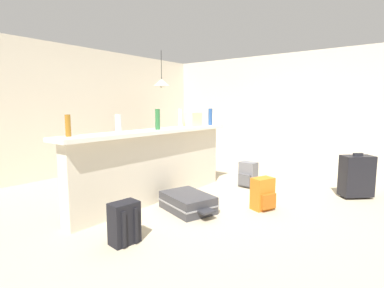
{
  "coord_description": "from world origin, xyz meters",
  "views": [
    {
      "loc": [
        -3.68,
        -2.45,
        1.36
      ],
      "look_at": [
        0.29,
        0.61,
        0.72
      ],
      "focal_mm": 28.28,
      "sensor_mm": 36.0,
      "label": 1
    }
  ],
  "objects_px": {
    "bottle_blue": "(210,117)",
    "suitcase_flat_charcoal": "(188,202)",
    "pendant_lamp": "(162,83)",
    "backpack_black": "(124,223)",
    "bottle_white": "(180,118)",
    "dining_table": "(163,139)",
    "suitcase_upright_black": "(357,176)",
    "backpack_grey": "(248,175)",
    "bottle_green": "(158,119)",
    "backpack_orange": "(263,194)",
    "grocery_bag": "(193,119)",
    "dining_chair_near_partition": "(183,148)",
    "bottle_clear": "(118,124)",
    "bottle_amber": "(68,126)"
  },
  "relations": [
    {
      "from": "grocery_bag",
      "to": "dining_table",
      "type": "xyz_separation_m",
      "value": [
        0.78,
        1.39,
        -0.49
      ]
    },
    {
      "from": "grocery_bag",
      "to": "bottle_green",
      "type": "bearing_deg",
      "value": -177.18
    },
    {
      "from": "dining_chair_near_partition",
      "to": "pendant_lamp",
      "type": "bearing_deg",
      "value": 78.96
    },
    {
      "from": "grocery_bag",
      "to": "backpack_grey",
      "type": "xyz_separation_m",
      "value": [
        0.58,
        -0.71,
        -0.93
      ]
    },
    {
      "from": "suitcase_upright_black",
      "to": "grocery_bag",
      "type": "bearing_deg",
      "value": 114.26
    },
    {
      "from": "bottle_amber",
      "to": "backpack_black",
      "type": "height_order",
      "value": "bottle_amber"
    },
    {
      "from": "backpack_grey",
      "to": "bottle_blue",
      "type": "bearing_deg",
      "value": 107.36
    },
    {
      "from": "bottle_white",
      "to": "backpack_grey",
      "type": "distance_m",
      "value": 1.5
    },
    {
      "from": "backpack_orange",
      "to": "dining_table",
      "type": "bearing_deg",
      "value": 68.85
    },
    {
      "from": "bottle_amber",
      "to": "suitcase_upright_black",
      "type": "relative_size",
      "value": 0.36
    },
    {
      "from": "pendant_lamp",
      "to": "suitcase_flat_charcoal",
      "type": "distance_m",
      "value": 3.27
    },
    {
      "from": "bottle_white",
      "to": "pendant_lamp",
      "type": "relative_size",
      "value": 0.37
    },
    {
      "from": "bottle_blue",
      "to": "backpack_black",
      "type": "height_order",
      "value": "bottle_blue"
    },
    {
      "from": "pendant_lamp",
      "to": "bottle_green",
      "type": "bearing_deg",
      "value": -138.21
    },
    {
      "from": "dining_chair_near_partition",
      "to": "backpack_orange",
      "type": "distance_m",
      "value": 2.42
    },
    {
      "from": "bottle_amber",
      "to": "suitcase_flat_charcoal",
      "type": "xyz_separation_m",
      "value": [
        1.2,
        -0.71,
        -1.03
      ]
    },
    {
      "from": "pendant_lamp",
      "to": "dining_chair_near_partition",
      "type": "bearing_deg",
      "value": -101.04
    },
    {
      "from": "bottle_blue",
      "to": "bottle_clear",
      "type": "bearing_deg",
      "value": 178.02
    },
    {
      "from": "backpack_orange",
      "to": "backpack_grey",
      "type": "xyz_separation_m",
      "value": [
        0.88,
        0.67,
        0.0
      ]
    },
    {
      "from": "bottle_white",
      "to": "bottle_blue",
      "type": "xyz_separation_m",
      "value": [
        0.68,
        -0.1,
        -0.0
      ]
    },
    {
      "from": "suitcase_upright_black",
      "to": "backpack_black",
      "type": "xyz_separation_m",
      "value": [
        -3.07,
        1.54,
        -0.13
      ]
    },
    {
      "from": "bottle_clear",
      "to": "bottle_white",
      "type": "height_order",
      "value": "bottle_white"
    },
    {
      "from": "bottle_blue",
      "to": "backpack_black",
      "type": "relative_size",
      "value": 0.67
    },
    {
      "from": "bottle_amber",
      "to": "bottle_clear",
      "type": "bearing_deg",
      "value": -8.27
    },
    {
      "from": "dining_chair_near_partition",
      "to": "bottle_green",
      "type": "bearing_deg",
      "value": -151.97
    },
    {
      "from": "bottle_white",
      "to": "dining_table",
      "type": "height_order",
      "value": "bottle_white"
    },
    {
      "from": "backpack_grey",
      "to": "pendant_lamp",
      "type": "bearing_deg",
      "value": 83.23
    },
    {
      "from": "backpack_grey",
      "to": "backpack_orange",
      "type": "bearing_deg",
      "value": -142.69
    },
    {
      "from": "bottle_clear",
      "to": "backpack_grey",
      "type": "xyz_separation_m",
      "value": [
        2.11,
        -0.7,
        -0.93
      ]
    },
    {
      "from": "pendant_lamp",
      "to": "backpack_black",
      "type": "distance_m",
      "value": 3.99
    },
    {
      "from": "suitcase_upright_black",
      "to": "backpack_grey",
      "type": "bearing_deg",
      "value": 105.64
    },
    {
      "from": "bottle_blue",
      "to": "dining_table",
      "type": "distance_m",
      "value": 1.61
    },
    {
      "from": "backpack_grey",
      "to": "suitcase_upright_black",
      "type": "bearing_deg",
      "value": -74.36
    },
    {
      "from": "bottle_blue",
      "to": "grocery_bag",
      "type": "bearing_deg",
      "value": 168.47
    },
    {
      "from": "bottle_blue",
      "to": "backpack_orange",
      "type": "xyz_separation_m",
      "value": [
        -0.68,
        -1.3,
        -0.96
      ]
    },
    {
      "from": "bottle_blue",
      "to": "pendant_lamp",
      "type": "distance_m",
      "value": 1.76
    },
    {
      "from": "bottle_blue",
      "to": "suitcase_flat_charcoal",
      "type": "bearing_deg",
      "value": -157.22
    },
    {
      "from": "bottle_blue",
      "to": "pendant_lamp",
      "type": "bearing_deg",
      "value": 73.63
    },
    {
      "from": "dining_table",
      "to": "bottle_green",
      "type": "bearing_deg",
      "value": -138.89
    },
    {
      "from": "backpack_black",
      "to": "dining_table",
      "type": "bearing_deg",
      "value": 36.61
    },
    {
      "from": "pendant_lamp",
      "to": "suitcase_upright_black",
      "type": "distance_m",
      "value": 4.04
    },
    {
      "from": "backpack_orange",
      "to": "backpack_grey",
      "type": "height_order",
      "value": "same"
    },
    {
      "from": "bottle_green",
      "to": "bottle_white",
      "type": "relative_size",
      "value": 1.01
    },
    {
      "from": "pendant_lamp",
      "to": "backpack_black",
      "type": "height_order",
      "value": "pendant_lamp"
    },
    {
      "from": "suitcase_flat_charcoal",
      "to": "backpack_black",
      "type": "relative_size",
      "value": 2.12
    },
    {
      "from": "bottle_white",
      "to": "backpack_orange",
      "type": "relative_size",
      "value": 0.68
    },
    {
      "from": "dining_table",
      "to": "bottle_white",
      "type": "bearing_deg",
      "value": -128.13
    },
    {
      "from": "bottle_amber",
      "to": "backpack_grey",
      "type": "bearing_deg",
      "value": -16.19
    },
    {
      "from": "suitcase_flat_charcoal",
      "to": "backpack_orange",
      "type": "relative_size",
      "value": 2.12
    },
    {
      "from": "backpack_grey",
      "to": "suitcase_upright_black",
      "type": "relative_size",
      "value": 0.63
    }
  ]
}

